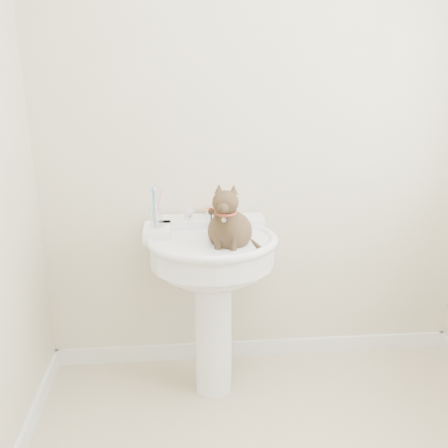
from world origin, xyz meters
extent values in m
cube|color=white|center=(0.00, 1.09, 0.04)|extent=(2.20, 0.02, 0.09)
cylinder|color=white|center=(-0.26, 0.80, 0.32)|extent=(0.18, 0.18, 0.65)
cylinder|color=white|center=(-0.26, 0.80, 0.75)|extent=(0.57, 0.57, 0.12)
ellipsoid|color=white|center=(-0.26, 0.80, 0.69)|extent=(0.53, 0.46, 0.21)
torus|color=white|center=(-0.26, 0.80, 0.81)|extent=(0.61, 0.61, 0.04)
cube|color=white|center=(-0.26, 1.01, 0.82)|extent=(0.53, 0.14, 0.06)
cube|color=white|center=(-0.51, 0.89, 0.82)|extent=(0.12, 0.19, 0.06)
cylinder|color=silver|center=(-0.26, 0.96, 0.87)|extent=(0.05, 0.05, 0.05)
cylinder|color=silver|center=(-0.26, 0.91, 0.90)|extent=(0.04, 0.04, 0.14)
sphere|color=white|center=(-0.37, 0.98, 0.89)|extent=(0.06, 0.06, 0.06)
sphere|color=white|center=(-0.15, 0.98, 0.89)|extent=(0.06, 0.06, 0.06)
cube|color=#F34E13|center=(-0.23, 1.05, 0.86)|extent=(0.10, 0.07, 0.03)
cylinder|color=silver|center=(-0.51, 0.87, 0.85)|extent=(0.07, 0.07, 0.01)
cylinder|color=white|center=(-0.51, 0.87, 0.90)|extent=(0.06, 0.06, 0.09)
cylinder|color=#319CD2|center=(-0.52, 0.87, 0.95)|extent=(0.01, 0.01, 0.17)
cylinder|color=white|center=(-0.51, 0.87, 0.95)|extent=(0.01, 0.01, 0.17)
cylinder|color=pink|center=(-0.50, 0.87, 0.95)|extent=(0.01, 0.01, 0.17)
ellipsoid|color=#4F3921|center=(-0.19, 0.76, 0.86)|extent=(0.20, 0.23, 0.18)
ellipsoid|color=#4F3921|center=(-0.19, 0.68, 0.92)|extent=(0.13, 0.12, 0.16)
ellipsoid|color=#4F3921|center=(-0.19, 0.65, 1.02)|extent=(0.11, 0.10, 0.10)
cone|color=#4F3921|center=(-0.22, 0.67, 1.08)|extent=(0.04, 0.04, 0.04)
cone|color=#4F3921|center=(-0.15, 0.67, 1.08)|extent=(0.04, 0.04, 0.04)
cylinder|color=#4F3921|center=(-0.08, 0.78, 0.80)|extent=(0.03, 0.03, 0.21)
torus|color=maroon|center=(-0.19, 0.66, 0.98)|extent=(0.10, 0.10, 0.01)
camera|label=1|loc=(-0.39, -1.34, 1.58)|focal=40.00mm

